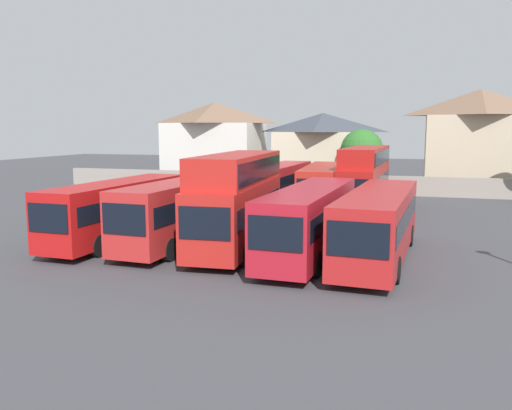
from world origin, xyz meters
TOP-DOWN VIEW (x-y plane):
  - ground at (0.00, 18.00)m, footprint 140.00×140.00m
  - depot_boundary_wall at (0.00, 25.46)m, footprint 56.00×0.50m
  - bus_1 at (-6.96, -0.04)m, footprint 2.88×11.03m
  - bus_2 at (-3.29, -0.03)m, footprint 2.97×10.33m
  - bus_3 at (-0.11, 0.04)m, footprint 3.20×10.30m
  - bus_4 at (3.72, -0.27)m, footprint 2.91×11.68m
  - bus_5 at (6.96, -0.13)m, footprint 3.27×12.04m
  - bus_6 at (-5.40, 15.22)m, footprint 2.71×10.49m
  - bus_7 at (-1.91, 15.67)m, footprint 2.87×11.83m
  - bus_8 at (1.62, 15.54)m, footprint 3.37×11.90m
  - bus_9 at (4.82, 15.83)m, footprint 2.97×11.90m
  - house_terrace_left at (-13.94, 32.52)m, footprint 10.86×8.16m
  - house_terrace_centre at (-1.41, 32.92)m, footprint 10.04×8.34m
  - house_terrace_right at (14.40, 32.39)m, footprint 10.62×7.75m
  - tree_left_of_lot at (3.33, 27.96)m, footprint 4.17×4.17m

SIDE VIEW (x-z plane):
  - ground at x=0.00m, z-range 0.00..0.00m
  - depot_boundary_wall at x=0.00m, z-range 0.00..1.80m
  - bus_5 at x=6.96m, z-range 0.24..3.50m
  - bus_7 at x=-1.91m, z-range 0.24..3.53m
  - bus_8 at x=1.62m, z-range 0.24..3.53m
  - bus_1 at x=-6.96m, z-range 0.24..3.53m
  - bus_4 at x=3.72m, z-range 0.24..3.57m
  - bus_2 at x=-3.29m, z-range 0.24..3.64m
  - bus_6 at x=-5.40m, z-range 0.25..3.76m
  - bus_9 at x=4.82m, z-range 0.31..5.07m
  - bus_3 at x=-0.11m, z-range 0.31..5.19m
  - house_terrace_centre at x=-1.41m, z-range 0.08..7.92m
  - tree_left_of_lot at x=3.33m, z-range 0.96..7.10m
  - house_terrace_left at x=-13.94m, z-range 0.09..9.22m
  - house_terrace_right at x=14.40m, z-range 0.10..10.13m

